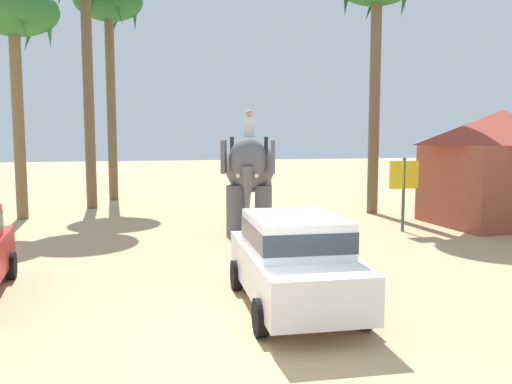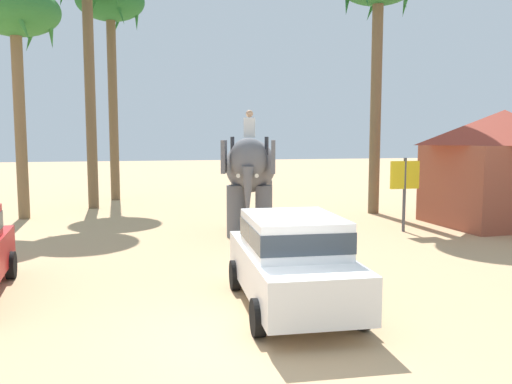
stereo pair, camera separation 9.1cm
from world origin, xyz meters
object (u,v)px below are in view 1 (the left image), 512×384
at_px(palm_tree_left_of_road, 13,18).
at_px(roadside_hut, 501,164).
at_px(elephant_with_mahout, 250,171).
at_px(signboard_yellow, 404,180).
at_px(palm_tree_near_hut, 109,10).
at_px(car_sedan_foreground, 294,257).

distance_m(palm_tree_left_of_road, roadside_hut, 18.12).
height_order(elephant_with_mahout, signboard_yellow, elephant_with_mahout).
relative_size(elephant_with_mahout, palm_tree_near_hut, 0.39).
height_order(elephant_with_mahout, palm_tree_left_of_road, palm_tree_left_of_road).
bearing_deg(car_sedan_foreground, elephant_with_mahout, 82.98).
bearing_deg(palm_tree_left_of_road, palm_tree_near_hut, 59.13).
bearing_deg(palm_tree_near_hut, elephant_with_mahout, -66.49).
distance_m(palm_tree_left_of_road, signboard_yellow, 14.92).
bearing_deg(elephant_with_mahout, car_sedan_foreground, -97.02).
distance_m(palm_tree_near_hut, signboard_yellow, 16.24).
height_order(palm_tree_near_hut, roadside_hut, palm_tree_near_hut).
distance_m(car_sedan_foreground, palm_tree_near_hut, 19.68).
xyz_separation_m(palm_tree_near_hut, palm_tree_left_of_road, (-3.19, -5.34, -1.65)).
distance_m(palm_tree_near_hut, palm_tree_left_of_road, 6.44).
bearing_deg(palm_tree_left_of_road, roadside_hut, -17.72).
xyz_separation_m(car_sedan_foreground, roadside_hut, (9.81, 6.98, 1.20)).
bearing_deg(palm_tree_near_hut, car_sedan_foreground, -78.68).
height_order(roadside_hut, signboard_yellow, roadside_hut).
height_order(car_sedan_foreground, roadside_hut, roadside_hut).
relative_size(elephant_with_mahout, signboard_yellow, 1.67).
xyz_separation_m(car_sedan_foreground, elephant_with_mahout, (0.91, 7.40, 1.06)).
bearing_deg(signboard_yellow, roadside_hut, 6.47).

